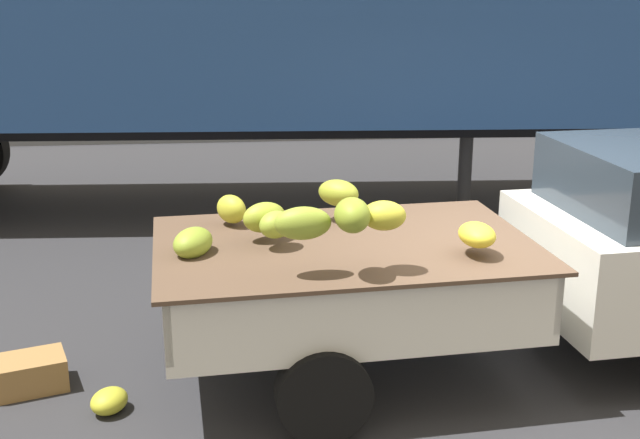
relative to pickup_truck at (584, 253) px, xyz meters
The scene contains 6 objects.
ground 1.01m from the pickup_truck, 156.79° to the right, with size 220.00×220.00×0.00m, color #28282B.
curb_strip 9.49m from the pickup_truck, 92.76° to the left, with size 80.00×0.80×0.16m, color gray.
pickup_truck is the anchor object (origin of this frame).
semi_trailer 5.83m from the pickup_truck, 123.27° to the left, with size 12.12×3.21×3.95m.
fallen_banana_bunch_near_tailgate 3.73m from the pickup_truck, behind, with size 0.29×0.24×0.17m, color gold.
produce_crate 4.32m from the pickup_truck, behind, with size 0.52×0.36×0.25m, color olive.
Camera 1 is at (-2.17, -5.54, 2.95)m, focal length 45.57 mm.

